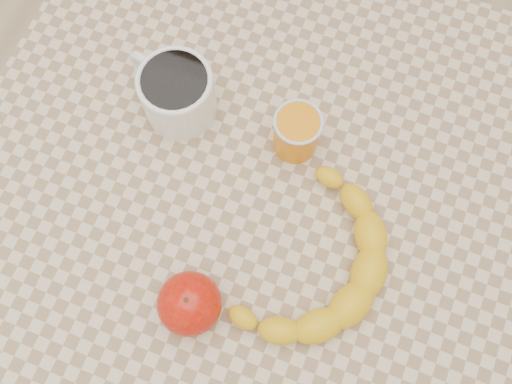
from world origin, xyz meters
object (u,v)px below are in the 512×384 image
at_px(table, 256,214).
at_px(orange_juice_glass, 297,132).
at_px(banana, 315,267).
at_px(apple, 189,304).
at_px(coffee_mug, 176,92).

relative_size(table, orange_juice_glass, 10.92).
relative_size(orange_juice_glass, banana, 0.22).
bearing_deg(apple, coffee_mug, 117.19).
relative_size(table, banana, 2.44).
distance_m(apple, banana, 0.16).
bearing_deg(apple, orange_juice_glass, 80.71).
distance_m(table, banana, 0.16).
bearing_deg(apple, banana, 38.78).
relative_size(coffee_mug, apple, 1.53).
xyz_separation_m(table, apple, (-0.02, -0.16, 0.12)).
xyz_separation_m(table, coffee_mug, (-0.14, 0.08, 0.13)).
distance_m(table, coffee_mug, 0.21).
height_order(apple, banana, apple).
bearing_deg(table, banana, -31.45).
bearing_deg(coffee_mug, banana, -30.26).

